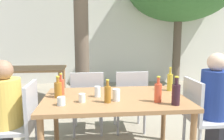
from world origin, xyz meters
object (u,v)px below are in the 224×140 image
object	(u,v)px
soda_bottle_5	(61,86)
oil_cruet_3	(170,82)
drinking_glass_2	(117,95)
wine_bottle_2	(176,94)
amber_bottle_1	(58,89)
soda_bottle_4	(158,92)
amber_bottle_0	(108,94)
dining_table_front	(115,104)
drinking_glass_0	(61,101)
drinking_glass_3	(82,98)
person_seated_1	(221,111)
patio_chair_0	(21,120)
dining_table_back	(31,72)
patio_chair_2	(88,99)
patio_chair_1	(201,113)
patio_chair_3	(130,98)
drinking_glass_1	(97,92)

from	to	relation	value
soda_bottle_5	oil_cruet_3	bearing A→B (deg)	2.27
oil_cruet_3	drinking_glass_2	distance (m)	0.77
wine_bottle_2	amber_bottle_1	bearing A→B (deg)	162.29
soda_bottle_4	amber_bottle_0	bearing A→B (deg)	176.21
dining_table_front	soda_bottle_4	bearing A→B (deg)	-28.20
oil_cruet_3	soda_bottle_4	size ratio (longest dim) A/B	1.09
oil_cruet_3	drinking_glass_0	world-z (taller)	oil_cruet_3
wine_bottle_2	soda_bottle_4	distance (m)	0.18
dining_table_front	soda_bottle_5	bearing A→B (deg)	164.73
amber_bottle_0	drinking_glass_3	distance (m)	0.26
person_seated_1	drinking_glass_2	size ratio (longest dim) A/B	9.87
patio_chair_0	drinking_glass_3	xyz separation A→B (m)	(0.65, -0.15, 0.26)
dining_table_back	patio_chair_2	xyz separation A→B (m)	(1.19, -1.60, -0.13)
patio_chair_1	soda_bottle_5	size ratio (longest dim) A/B	3.73
patio_chair_3	wine_bottle_2	bearing A→B (deg)	103.43
soda_bottle_4	drinking_glass_0	xyz separation A→B (m)	(-0.95, -0.01, -0.06)
wine_bottle_2	amber_bottle_0	bearing A→B (deg)	167.89
dining_table_front	drinking_glass_1	bearing A→B (deg)	171.80
patio_chair_3	drinking_glass_1	distance (m)	0.89
dining_table_back	amber_bottle_1	distance (m)	2.44
patio_chair_3	drinking_glass_0	distance (m)	1.29
amber_bottle_1	drinking_glass_3	xyz separation A→B (m)	(0.26, -0.19, -0.05)
dining_table_back	drinking_glass_1	distance (m)	2.63
person_seated_1	amber_bottle_1	distance (m)	1.86
patio_chair_2	patio_chair_3	size ratio (longest dim) A/B	1.00
dining_table_back	patio_chair_2	bearing A→B (deg)	-53.50
amber_bottle_1	drinking_glass_0	size ratio (longest dim) A/B	2.87
drinking_glass_1	drinking_glass_2	bearing A→B (deg)	-40.34
patio_chair_1	patio_chair_2	bearing A→B (deg)	61.46
oil_cruet_3	soda_bottle_5	world-z (taller)	oil_cruet_3
dining_table_back	drinking_glass_3	size ratio (longest dim) A/B	15.89
soda_bottle_4	drinking_glass_0	distance (m)	0.95
patio_chair_3	drinking_glass_1	world-z (taller)	patio_chair_3
dining_table_front	patio_chair_3	xyz separation A→B (m)	(0.31, 0.71, -0.15)
patio_chair_1	drinking_glass_1	distance (m)	1.22
person_seated_1	patio_chair_1	bearing A→B (deg)	90.00
drinking_glass_0	dining_table_back	bearing A→B (deg)	110.52
amber_bottle_0	soda_bottle_4	bearing A→B (deg)	-3.79
oil_cruet_3	drinking_glass_0	distance (m)	1.31
oil_cruet_3	dining_table_front	bearing A→B (deg)	-162.99
dining_table_back	drinking_glass_0	xyz separation A→B (m)	(0.95, -2.54, 0.13)
dining_table_back	wine_bottle_2	bearing A→B (deg)	-52.21
soda_bottle_4	patio_chair_0	bearing A→B (deg)	171.11
patio_chair_0	amber_bottle_1	world-z (taller)	amber_bottle_1
dining_table_front	soda_bottle_4	xyz separation A→B (m)	(0.41, -0.22, 0.18)
wine_bottle_2	drinking_glass_2	world-z (taller)	wine_bottle_2
oil_cruet_3	drinking_glass_1	xyz separation A→B (m)	(-0.88, -0.19, -0.05)
patio_chair_3	drinking_glass_1	xyz separation A→B (m)	(-0.49, -0.68, 0.28)
amber_bottle_0	drinking_glass_0	bearing A→B (deg)	-174.79
patio_chair_2	drinking_glass_0	xyz separation A→B (m)	(-0.24, -0.94, 0.26)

